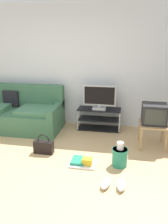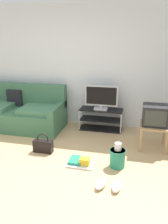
% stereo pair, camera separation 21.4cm
% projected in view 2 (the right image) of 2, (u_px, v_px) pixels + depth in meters
% --- Properties ---
extents(ground_plane, '(9.00, 9.80, 0.02)m').
position_uv_depth(ground_plane, '(27.00, 178.00, 3.47)').
color(ground_plane, tan).
extents(wall_back, '(9.00, 0.10, 2.70)m').
position_uv_depth(wall_back, '(71.00, 66.00, 5.31)').
color(wall_back, silver).
rests_on(wall_back, ground_plane).
extents(couch, '(2.06, 0.94, 0.95)m').
position_uv_depth(couch, '(19.00, 112.00, 5.32)').
color(couch, '#3D6B4C').
rests_on(couch, ground_plane).
extents(tv_stand, '(0.94, 0.38, 0.47)m').
position_uv_depth(tv_stand, '(101.00, 119.00, 5.19)').
color(tv_stand, black).
rests_on(tv_stand, ground_plane).
extents(flat_tv, '(0.71, 0.22, 0.53)m').
position_uv_depth(flat_tv, '(101.00, 98.00, 5.01)').
color(flat_tv, '#B2B2B7').
rests_on(flat_tv, tv_stand).
extents(side_table, '(0.50, 0.50, 0.46)m').
position_uv_depth(side_table, '(154.00, 129.00, 4.27)').
color(side_table, tan).
rests_on(side_table, ground_plane).
extents(crt_tv, '(0.44, 0.39, 0.37)m').
position_uv_depth(crt_tv, '(155.00, 115.00, 4.20)').
color(crt_tv, '#232326').
rests_on(crt_tv, side_table).
extents(handbag, '(0.35, 0.13, 0.36)m').
position_uv_depth(handbag, '(43.00, 146.00, 4.19)').
color(handbag, black).
rests_on(handbag, ground_plane).
extents(cleaning_bucket, '(0.26, 0.26, 0.41)m').
position_uv_depth(cleaning_bucket, '(117.00, 157.00, 3.72)').
color(cleaning_bucket, '#238466').
rests_on(cleaning_bucket, ground_plane).
extents(sneakers_pair, '(0.38, 0.30, 0.09)m').
position_uv_depth(sneakers_pair, '(109.00, 185.00, 3.23)').
color(sneakers_pair, white).
rests_on(sneakers_pair, ground_plane).
extents(floor_tray, '(0.42, 0.33, 0.14)m').
position_uv_depth(floor_tray, '(80.00, 162.00, 3.81)').
color(floor_tray, silver).
rests_on(floor_tray, ground_plane).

